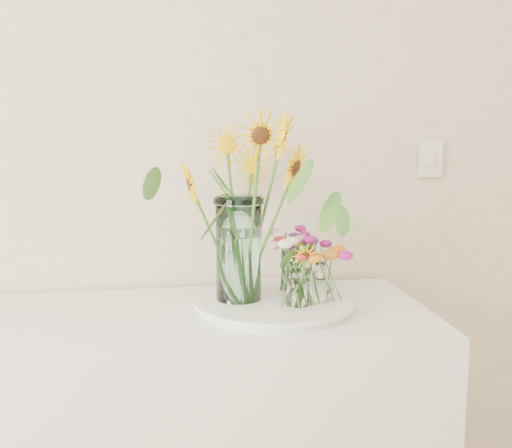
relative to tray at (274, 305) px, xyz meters
The scene contains 9 objects.
tray is the anchor object (origin of this frame).
mason_jar 0.19m from the tray, behind, with size 0.13×0.13×0.30m, color #B5EAE3.
sunflower_bouquet 0.31m from the tray, behind, with size 0.60×0.60×0.56m, color #FFC505, non-canonical shape.
small_vase_a 0.11m from the tray, 53.68° to the right, with size 0.06×0.06×0.11m, color white.
wildflower_posy_a 0.14m from the tray, 53.68° to the right, with size 0.21×0.21×0.20m, color orange, non-canonical shape.
small_vase_b 0.15m from the tray, 14.94° to the right, with size 0.08×0.08×0.11m, color white, non-canonical shape.
wildflower_posy_b 0.17m from the tray, 14.94° to the right, with size 0.23×0.23×0.20m, color orange, non-canonical shape.
small_vase_c 0.14m from the tray, 49.41° to the left, with size 0.07×0.07×0.12m, color white.
wildflower_posy_c 0.17m from the tray, 49.41° to the left, with size 0.19×0.19×0.21m, color orange, non-canonical shape.
Camera 1 is at (-0.26, 0.23, 1.44)m, focal length 45.00 mm.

